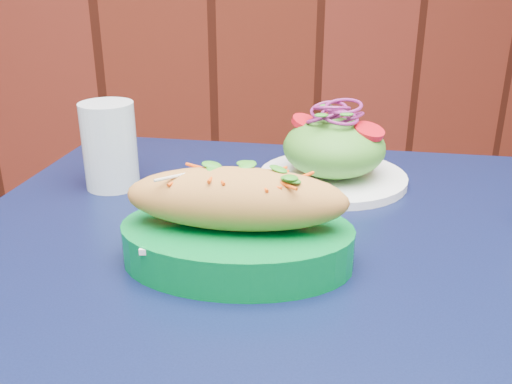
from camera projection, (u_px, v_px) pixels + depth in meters
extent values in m
cube|color=black|center=(278.00, 264.00, 0.65)|extent=(1.03, 1.03, 0.03)
cylinder|color=black|center=(135.00, 334.00, 1.14)|extent=(0.04, 0.04, 0.72)
cylinder|color=black|center=(480.00, 372.00, 1.03)|extent=(0.04, 0.04, 0.72)
cube|color=white|center=(237.00, 230.00, 0.60)|extent=(0.20, 0.14, 0.01)
ellipsoid|color=#D99044|center=(236.00, 199.00, 0.59)|extent=(0.25, 0.14, 0.07)
cylinder|color=white|center=(332.00, 178.00, 0.84)|extent=(0.22, 0.22, 0.01)
ellipsoid|color=#4C992D|center=(334.00, 148.00, 0.82)|extent=(0.15, 0.15, 0.08)
cylinder|color=red|center=(369.00, 128.00, 0.79)|extent=(0.04, 0.04, 0.01)
cylinder|color=red|center=(306.00, 119.00, 0.83)|extent=(0.04, 0.04, 0.01)
cylinder|color=red|center=(326.00, 116.00, 0.85)|extent=(0.04, 0.04, 0.01)
torus|color=#7E1B65|center=(336.00, 117.00, 0.81)|extent=(0.05, 0.05, 0.00)
torus|color=#7E1B65|center=(336.00, 114.00, 0.80)|extent=(0.05, 0.05, 0.00)
torus|color=#7E1B65|center=(336.00, 111.00, 0.80)|extent=(0.05, 0.05, 0.00)
torus|color=#7E1B65|center=(336.00, 108.00, 0.80)|extent=(0.05, 0.05, 0.00)
torus|color=#7E1B65|center=(336.00, 106.00, 0.80)|extent=(0.05, 0.05, 0.00)
torus|color=#7E1B65|center=(336.00, 103.00, 0.80)|extent=(0.05, 0.05, 0.00)
cylinder|color=silver|center=(110.00, 146.00, 0.80)|extent=(0.08, 0.08, 0.12)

